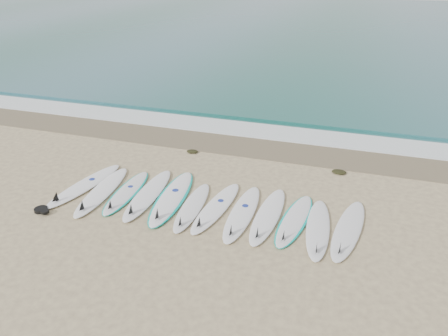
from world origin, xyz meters
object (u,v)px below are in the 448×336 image
(surfboard_6, at_px, (215,208))
(leash_coil, at_px, (42,210))
(surfboard_0, at_px, (83,186))
(surfboard_11, at_px, (348,230))

(surfboard_6, xyz_separation_m, leash_coil, (-4.00, -1.36, -0.01))
(surfboard_0, height_order, surfboard_11, surfboard_0)
(leash_coil, bearing_deg, surfboard_6, 18.78)
(surfboard_6, bearing_deg, leash_coil, -155.60)
(surfboard_0, height_order, leash_coil, surfboard_0)
(surfboard_11, distance_m, leash_coil, 7.28)
(surfboard_0, distance_m, leash_coil, 1.39)
(surfboard_0, xyz_separation_m, surfboard_11, (6.91, -0.01, -0.00))
(surfboard_6, xyz_separation_m, surfboard_11, (3.16, -0.00, 0.00))
(surfboard_11, bearing_deg, surfboard_6, -172.51)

